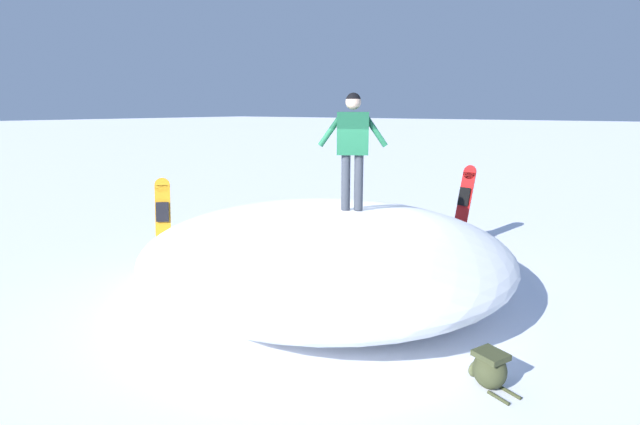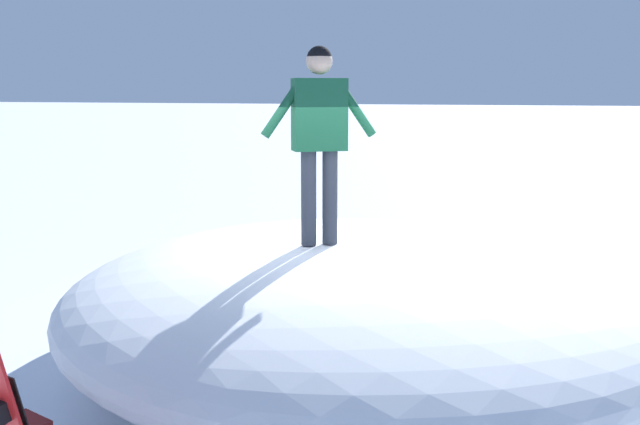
# 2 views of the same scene
# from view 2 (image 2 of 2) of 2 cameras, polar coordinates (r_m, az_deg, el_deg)

# --- Properties ---
(ground) EXTENTS (240.00, 240.00, 0.00)m
(ground) POSITION_cam_2_polar(r_m,az_deg,el_deg) (7.09, 1.39, -12.06)
(ground) COLOR white
(snow_mound) EXTENTS (8.21, 8.21, 1.24)m
(snow_mound) POSITION_cam_2_polar(r_m,az_deg,el_deg) (6.93, 3.02, -7.17)
(snow_mound) COLOR white
(snow_mound) RESTS_ON ground
(snowboarder_standing) EXTENTS (0.96, 0.62, 1.79)m
(snowboarder_standing) POSITION_cam_2_polar(r_m,az_deg,el_deg) (6.39, -0.05, 7.00)
(snowboarder_standing) COLOR #333842
(snowboarder_standing) RESTS_ON snow_mound
(backpack_far) EXTENTS (0.57, 0.43, 0.40)m
(backpack_far) POSITION_cam_2_polar(r_m,az_deg,el_deg) (9.39, -12.88, -5.48)
(backpack_far) COLOR #383D23
(backpack_far) RESTS_ON ground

